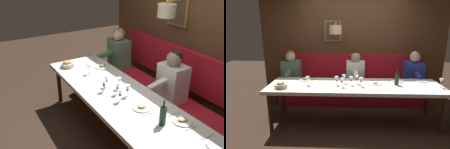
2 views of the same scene
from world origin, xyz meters
TOP-DOWN VIEW (x-y plane):
  - ground_plane at (0.00, 0.00)m, footprint 12.00×12.00m
  - dining_table at (0.00, 0.00)m, footprint 0.90×3.18m
  - banquette_bench at (0.89, 0.00)m, footprint 0.52×3.38m
  - back_wall_panel at (1.46, 0.01)m, footprint 0.59×4.58m
  - diner_nearest at (0.88, -1.36)m, footprint 0.60×0.40m
  - diner_near at (0.88, -0.05)m, footprint 0.60×0.40m
  - diner_middle at (0.88, 1.44)m, footprint 0.60×0.40m
  - place_setting_0 at (0.27, 0.98)m, footprint 0.24×0.32m
  - place_setting_1 at (0.05, -0.39)m, footprint 0.24×0.32m
  - place_setting_2 at (0.28, -1.33)m, footprint 0.24×0.32m
  - place_setting_3 at (0.28, -0.84)m, footprint 0.24×0.32m
  - wine_glass_0 at (0.10, 0.20)m, footprint 0.07×0.07m
  - wine_glass_1 at (-0.05, 0.86)m, footprint 0.07×0.07m
  - wine_glass_2 at (-0.08, -0.11)m, footprint 0.07×0.07m
  - wine_glass_3 at (-0.03, 0.33)m, footprint 0.07×0.07m
  - wine_glass_4 at (0.08, -0.04)m, footprint 0.07×0.07m
  - wine_glass_5 at (-0.13, 0.23)m, footprint 0.07×0.07m
  - wine_glass_6 at (-0.08, -1.51)m, footprint 0.07×0.07m
  - wine_glass_7 at (-0.01, 0.07)m, footprint 0.07×0.07m
  - wine_bottle at (0.04, -0.77)m, footprint 0.08×0.08m
  - bread_bowl at (-0.23, 1.30)m, footprint 0.22×0.22m

SIDE VIEW (x-z plane):
  - ground_plane at x=0.00m, z-range 0.00..0.00m
  - banquette_bench at x=0.89m, z-range 0.00..0.45m
  - dining_table at x=0.00m, z-range 0.31..1.05m
  - place_setting_2 at x=0.28m, z-range 0.74..0.75m
  - place_setting_0 at x=0.27m, z-range 0.73..0.78m
  - place_setting_1 at x=0.05m, z-range 0.73..0.78m
  - place_setting_3 at x=0.28m, z-range 0.73..0.78m
  - bread_bowl at x=-0.23m, z-range 0.73..0.85m
  - diner_nearest at x=0.88m, z-range 0.42..1.21m
  - diner_near at x=0.88m, z-range 0.42..1.21m
  - diner_middle at x=0.88m, z-range 0.42..1.21m
  - wine_glass_5 at x=-0.13m, z-range 0.77..0.94m
  - wine_glass_4 at x=0.08m, z-range 0.77..0.94m
  - wine_glass_7 at x=-0.01m, z-range 0.77..0.94m
  - wine_glass_6 at x=-0.08m, z-range 0.77..0.94m
  - wine_glass_2 at x=-0.08m, z-range 0.77..0.94m
  - wine_glass_3 at x=-0.03m, z-range 0.77..0.94m
  - wine_bottle at x=0.04m, z-range 0.71..1.01m
  - wine_glass_0 at x=0.10m, z-range 0.77..0.94m
  - wine_glass_1 at x=-0.05m, z-range 0.77..0.94m
  - back_wall_panel at x=1.46m, z-range -0.09..2.81m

